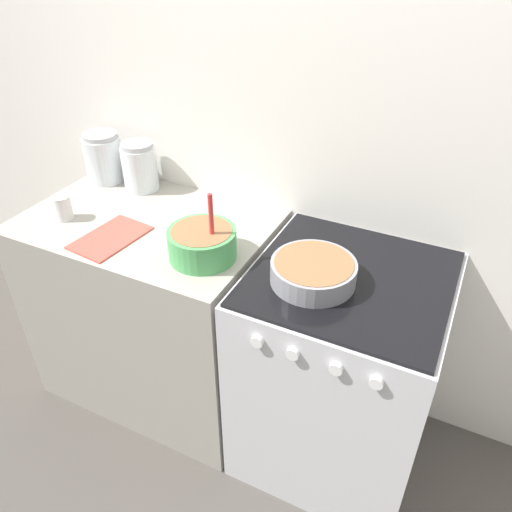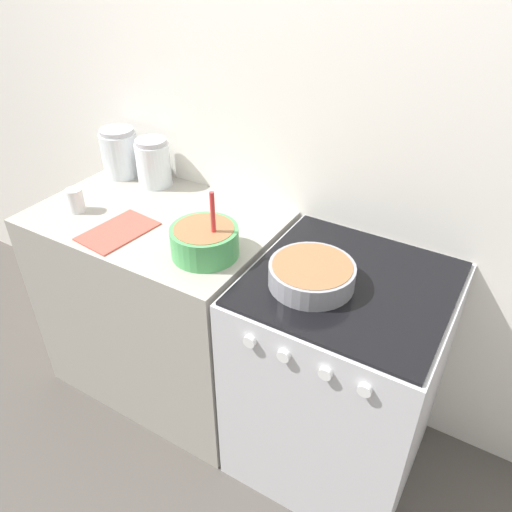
# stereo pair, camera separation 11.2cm
# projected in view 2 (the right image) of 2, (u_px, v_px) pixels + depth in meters

# --- Properties ---
(ground_plane) EXTENTS (12.00, 12.00, 0.00)m
(ground_plane) POSITION_uv_depth(u_px,v_px,m) (218.00, 469.00, 2.02)
(ground_plane) COLOR #4C4742
(wall_back) EXTENTS (4.91, 0.05, 2.40)m
(wall_back) POSITION_uv_depth(u_px,v_px,m) (308.00, 133.00, 1.81)
(wall_back) COLOR white
(wall_back) RESTS_ON ground_plane
(countertop_cabinet) EXTENTS (0.95, 0.64, 0.88)m
(countertop_cabinet) POSITION_uv_depth(u_px,v_px,m) (166.00, 303.00, 2.20)
(countertop_cabinet) COLOR #9E998E
(countertop_cabinet) RESTS_ON ground_plane
(stove) EXTENTS (0.66, 0.66, 0.88)m
(stove) POSITION_uv_depth(u_px,v_px,m) (338.00, 376.00, 1.85)
(stove) COLOR silver
(stove) RESTS_ON ground_plane
(mixing_bowl) EXTENTS (0.23, 0.23, 0.25)m
(mixing_bowl) POSITION_uv_depth(u_px,v_px,m) (205.00, 240.00, 1.70)
(mixing_bowl) COLOR #4CA559
(mixing_bowl) RESTS_ON countertop_cabinet
(baking_pan) EXTENTS (0.27, 0.27, 0.07)m
(baking_pan) POSITION_uv_depth(u_px,v_px,m) (312.00, 274.00, 1.57)
(baking_pan) COLOR gray
(baking_pan) RESTS_ON stove
(storage_jar_left) EXTENTS (0.16, 0.16, 0.21)m
(storage_jar_left) POSITION_uv_depth(u_px,v_px,m) (120.00, 156.00, 2.21)
(storage_jar_left) COLOR silver
(storage_jar_left) RESTS_ON countertop_cabinet
(storage_jar_middle) EXTENTS (0.15, 0.15, 0.20)m
(storage_jar_middle) POSITION_uv_depth(u_px,v_px,m) (154.00, 166.00, 2.13)
(storage_jar_middle) COLOR silver
(storage_jar_middle) RESTS_ON countertop_cabinet
(tin_can) EXTENTS (0.06, 0.06, 0.10)m
(tin_can) POSITION_uv_depth(u_px,v_px,m) (76.00, 200.00, 1.95)
(tin_can) COLOR silver
(tin_can) RESTS_ON countertop_cabinet
(recipe_page) EXTENTS (0.21, 0.29, 0.01)m
(recipe_page) POSITION_uv_depth(u_px,v_px,m) (118.00, 231.00, 1.85)
(recipe_page) COLOR #CC4C3F
(recipe_page) RESTS_ON countertop_cabinet
(measuring_spoon) EXTENTS (0.12, 0.04, 0.04)m
(measuring_spoon) POSITION_uv_depth(u_px,v_px,m) (204.00, 261.00, 1.67)
(measuring_spoon) COLOR #333338
(measuring_spoon) RESTS_ON countertop_cabinet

